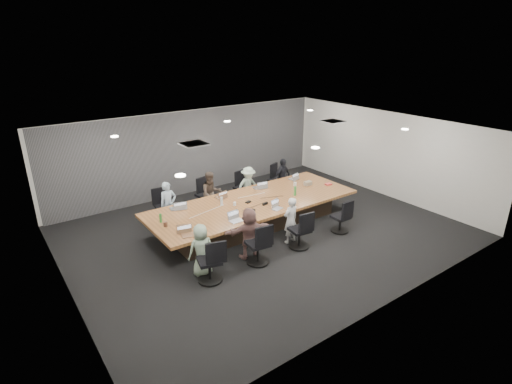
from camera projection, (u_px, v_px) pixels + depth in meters
floor at (264, 232)px, 10.99m from camera, size 10.00×8.00×0.00m
ceiling at (265, 132)px, 9.98m from camera, size 10.00×8.00×0.00m
wall_back at (194, 151)px, 13.51m from camera, size 10.00×0.00×2.80m
wall_front at (393, 243)px, 7.46m from camera, size 10.00×0.00×2.80m
wall_left at (60, 235)px, 7.76m from camera, size 0.00×8.00×2.80m
wall_right at (385, 154)px, 13.21m from camera, size 0.00×8.00×2.80m
curtain at (195, 152)px, 13.45m from camera, size 9.80×0.04×2.80m
conference_table at (254, 212)px, 11.22m from camera, size 6.00×2.20×0.74m
chair_0 at (164, 209)px, 11.44m from camera, size 0.59×0.59×0.78m
chair_1 at (206, 198)px, 12.18m from camera, size 0.66×0.66×0.86m
chair_2 at (242, 190)px, 12.92m from camera, size 0.62×0.62×0.77m
chair_3 at (276, 182)px, 13.68m from camera, size 0.64×0.64×0.74m
chair_4 at (209, 264)px, 8.62m from camera, size 0.70×0.70×0.84m
chair_5 at (258, 247)px, 9.33m from camera, size 0.64×0.64×0.85m
chair_6 at (299, 233)px, 10.04m from camera, size 0.61×0.61×0.81m
chair_7 at (340, 219)px, 10.87m from camera, size 0.51×0.51×0.74m
person_0 at (168, 205)px, 11.08m from camera, size 0.49×0.33×1.32m
laptop_0 at (177, 208)px, 10.64m from camera, size 0.40×0.31×0.02m
person_1 at (211, 194)px, 11.83m from camera, size 0.72×0.60×1.35m
laptop_1 at (221, 197)px, 11.38m from camera, size 0.36×0.28×0.02m
person_2 at (248, 186)px, 12.57m from camera, size 0.82×0.49×1.25m
laptop_2 at (259, 187)px, 12.11m from camera, size 0.38×0.29×0.02m
person_3 at (282, 177)px, 13.32m from camera, size 0.80×0.45×1.28m
laptop_3 at (293, 179)px, 12.87m from camera, size 0.35×0.27×0.02m
person_4 at (201, 250)px, 8.82m from camera, size 0.63×0.44×1.22m
laptop_4 at (189, 235)px, 9.19m from camera, size 0.41×0.33×0.02m
person_5 at (249, 233)px, 9.52m from camera, size 1.24×0.61×1.28m
laptop_5 at (236, 221)px, 9.89m from camera, size 0.34×0.24×0.02m
person_6 at (291, 220)px, 10.23m from camera, size 0.47×0.32×1.24m
laptop_6 at (277, 209)px, 10.60m from camera, size 0.32×0.26×0.02m
bottle_green_left at (161, 218)px, 9.80m from camera, size 0.08×0.08×0.23m
bottle_green_right at (295, 191)px, 11.48m from camera, size 0.08×0.08×0.27m
bottle_clear at (222, 201)px, 10.79m from camera, size 0.08×0.08×0.24m
cup_white_far at (235, 204)px, 10.81m from camera, size 0.08×0.08×0.10m
cup_white_near at (295, 184)px, 12.27m from camera, size 0.10×0.10×0.11m
mug_brown at (165, 224)px, 9.61m from camera, size 0.12×0.12×0.12m
mic_left at (252, 210)px, 10.48m from camera, size 0.18×0.14×0.03m
mic_right at (248, 202)px, 11.02m from camera, size 0.18×0.16×0.03m
stapler at (265, 204)px, 10.86m from camera, size 0.18×0.08×0.07m
canvas_bag at (308, 183)px, 12.30m from camera, size 0.23×0.14×0.12m
snack_packet at (328, 184)px, 12.34m from camera, size 0.21×0.15×0.04m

